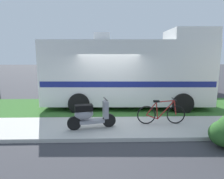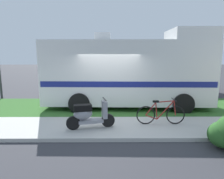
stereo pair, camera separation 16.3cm
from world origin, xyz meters
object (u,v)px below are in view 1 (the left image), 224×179
object	(u,v)px
motorhome_rv	(129,71)
bicycle	(161,114)
pickup_truck_near	(178,77)
scooter	(90,115)
pickup_truck_far	(161,72)

from	to	relation	value
motorhome_rv	bicycle	world-z (taller)	motorhome_rv
bicycle	pickup_truck_near	xyz separation A→B (m)	(2.94, 6.71, 0.45)
scooter	pickup_truck_near	bearing A→B (deg)	52.94
motorhome_rv	pickup_truck_far	distance (m)	8.64
motorhome_rv	pickup_truck_near	xyz separation A→B (m)	(3.79, 4.00, -0.76)
scooter	bicycle	xyz separation A→B (m)	(2.41, 0.38, -0.09)
scooter	pickup_truck_near	world-z (taller)	pickup_truck_near
scooter	pickup_truck_far	distance (m)	12.08
bicycle	pickup_truck_far	distance (m)	10.89
motorhome_rv	pickup_truck_far	xyz separation A→B (m)	(3.64, 7.80, -0.75)
pickup_truck_near	pickup_truck_far	world-z (taller)	pickup_truck_far
bicycle	motorhome_rv	bearing A→B (deg)	107.41
pickup_truck_near	pickup_truck_far	size ratio (longest dim) A/B	1.04
motorhome_rv	pickup_truck_near	bearing A→B (deg)	46.54
scooter	motorhome_rv	bearing A→B (deg)	63.16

